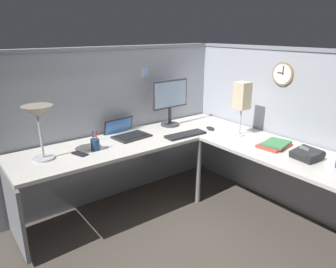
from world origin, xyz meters
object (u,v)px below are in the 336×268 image
(computer_mouse, at_px, (210,128))
(cell_phone, at_px, (80,154))
(desk_lamp_paper, at_px, (242,97))
(office_phone, at_px, (307,155))
(desk_lamp_dome, at_px, (38,116))
(pen_cup, at_px, (95,144))
(keyboard, at_px, (186,135))
(laptop, at_px, (126,133))
(monitor, at_px, (170,99))
(wall_clock, at_px, (283,74))
(book_stack, at_px, (275,145))

(computer_mouse, height_order, cell_phone, computer_mouse)
(desk_lamp_paper, bearing_deg, office_phone, -93.63)
(desk_lamp_dome, xyz_separation_m, pen_cup, (0.42, -0.06, -0.31))
(desk_lamp_dome, bearing_deg, pen_cup, -8.67)
(desk_lamp_paper, bearing_deg, keyboard, 145.15)
(laptop, relative_size, office_phone, 1.85)
(office_phone, bearing_deg, laptop, 120.85)
(desk_lamp_dome, distance_m, desk_lamp_paper, 1.84)
(computer_mouse, bearing_deg, monitor, 122.24)
(desk_lamp_dome, bearing_deg, monitor, 5.80)
(wall_clock, bearing_deg, desk_lamp_paper, 145.46)
(computer_mouse, distance_m, book_stack, 0.73)
(desk_lamp_dome, distance_m, wall_clock, 2.21)
(pen_cup, bearing_deg, desk_lamp_paper, -19.84)
(laptop, distance_m, keyboard, 0.60)
(pen_cup, relative_size, desk_lamp_paper, 0.34)
(laptop, xyz_separation_m, keyboard, (0.46, -0.38, -0.01))
(desk_lamp_dome, distance_m, book_stack, 2.02)
(computer_mouse, height_order, book_stack, book_stack)
(office_phone, xyz_separation_m, wall_clock, (0.36, 0.54, 0.57))
(laptop, xyz_separation_m, book_stack, (0.90, -1.11, -0.00))
(keyboard, height_order, desk_lamp_dome, desk_lamp_dome)
(computer_mouse, relative_size, desk_lamp_dome, 0.23)
(monitor, bearing_deg, office_phone, -78.12)
(keyboard, relative_size, desk_lamp_paper, 0.81)
(cell_phone, relative_size, desk_lamp_paper, 0.27)
(monitor, relative_size, computer_mouse, 4.81)
(laptop, distance_m, desk_lamp_paper, 1.19)
(cell_phone, bearing_deg, wall_clock, -40.11)
(office_phone, distance_m, desk_lamp_paper, 0.83)
(desk_lamp_dome, bearing_deg, cell_phone, -16.48)
(laptop, bearing_deg, cell_phone, -158.61)
(pen_cup, bearing_deg, laptop, 26.12)
(cell_phone, height_order, wall_clock, wall_clock)
(book_stack, distance_m, desk_lamp_paper, 0.55)
(wall_clock, bearing_deg, book_stack, -147.06)
(monitor, height_order, office_phone, monitor)
(keyboard, relative_size, cell_phone, 2.99)
(computer_mouse, bearing_deg, book_stack, -82.04)
(desk_lamp_dome, bearing_deg, book_stack, -28.88)
(keyboard, relative_size, office_phone, 1.91)
(laptop, bearing_deg, office_phone, -59.15)
(laptop, relative_size, keyboard, 0.97)
(desk_lamp_dome, bearing_deg, wall_clock, -20.16)
(book_stack, bearing_deg, cell_phone, 149.06)
(book_stack, xyz_separation_m, desk_lamp_paper, (0.01, 0.42, 0.36))
(book_stack, bearing_deg, wall_clock, 32.94)
(computer_mouse, relative_size, wall_clock, 0.47)
(desk_lamp_dome, xyz_separation_m, office_phone, (1.71, -1.30, -0.33))
(computer_mouse, xyz_separation_m, pen_cup, (-1.22, 0.18, 0.04))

